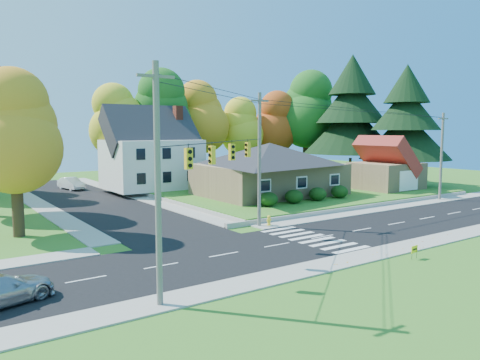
{
  "coord_description": "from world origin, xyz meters",
  "views": [
    {
      "loc": [
        -22.44,
        -22.51,
        7.31
      ],
      "look_at": [
        -1.32,
        8.0,
        3.28
      ],
      "focal_mm": 35.0,
      "sensor_mm": 36.0,
      "label": 1
    }
  ],
  "objects": [
    {
      "name": "road_cross",
      "position": [
        -8.0,
        26.0,
        0.01
      ],
      "size": [
        8.0,
        44.0,
        0.02
      ],
      "primitive_type": "cube",
      "color": "black",
      "rests_on": "ground"
    },
    {
      "name": "garage",
      "position": [
        22.0,
        11.99,
        2.84
      ],
      "size": [
        7.3,
        6.3,
        4.6
      ],
      "color": "tan",
      "rests_on": "lawn"
    },
    {
      "name": "tree_lot_2",
      "position": [
        10.0,
        34.0,
        8.96
      ],
      "size": [
        7.28,
        7.28,
        13.56
      ],
      "color": "#3F2A19",
      "rests_on": "lawn"
    },
    {
      "name": "lawn",
      "position": [
        13.0,
        21.0,
        0.25
      ],
      "size": [
        30.0,
        30.0,
        0.5
      ],
      "primitive_type": "cube",
      "color": "#3D7923",
      "rests_on": "ground"
    },
    {
      "name": "conifer_east_a",
      "position": [
        27.0,
        22.0,
        9.39
      ],
      "size": [
        12.8,
        12.8,
        16.96
      ],
      "color": "#3F2A19",
      "rests_on": "lawn"
    },
    {
      "name": "fire_hydrant",
      "position": [
        -0.78,
        4.92,
        0.4
      ],
      "size": [
        0.48,
        0.37,
        0.84
      ],
      "color": "yellow",
      "rests_on": "ground"
    },
    {
      "name": "tree_lot_5",
      "position": [
        26.0,
        30.0,
        10.27
      ],
      "size": [
        8.4,
        8.4,
        15.64
      ],
      "color": "#3F2A19",
      "rests_on": "lawn"
    },
    {
      "name": "white_car",
      "position": [
        -7.19,
        35.64,
        0.75
      ],
      "size": [
        2.41,
        4.66,
        1.46
      ],
      "primitive_type": "imported",
      "rotation": [
        0.0,
        0.0,
        0.2
      ],
      "color": "silver",
      "rests_on": "road_cross"
    },
    {
      "name": "ground",
      "position": [
        0.0,
        0.0,
        0.0
      ],
      "size": [
        120.0,
        120.0,
        0.0
      ],
      "primitive_type": "plane",
      "color": "#3D7923"
    },
    {
      "name": "ranch_house",
      "position": [
        8.0,
        16.0,
        3.27
      ],
      "size": [
        14.6,
        10.6,
        5.4
      ],
      "color": "tan",
      "rests_on": "lawn"
    },
    {
      "name": "traffic_infrastructure",
      "position": [
        -0.15,
        1.35,
        5.15
      ],
      "size": [
        38.1,
        10.66,
        10.0
      ],
      "color": "#666059",
      "rests_on": "ground"
    },
    {
      "name": "yard_sign",
      "position": [
        0.41,
        -6.87,
        0.54
      ],
      "size": [
        0.61,
        0.09,
        0.76
      ],
      "color": "black",
      "rests_on": "ground"
    },
    {
      "name": "colonial_house",
      "position": [
        0.04,
        28.0,
        4.58
      ],
      "size": [
        10.4,
        8.4,
        9.6
      ],
      "color": "silver",
      "rests_on": "lawn"
    },
    {
      "name": "tree_lot_0",
      "position": [
        -2.0,
        34.0,
        8.31
      ],
      "size": [
        6.72,
        6.72,
        12.51
      ],
      "color": "#3F2A19",
      "rests_on": "lawn"
    },
    {
      "name": "road_main",
      "position": [
        0.0,
        0.0,
        0.01
      ],
      "size": [
        90.0,
        8.0,
        0.02
      ],
      "primitive_type": "cube",
      "color": "black",
      "rests_on": "ground"
    },
    {
      "name": "conifer_east_b",
      "position": [
        28.0,
        14.0,
        8.28
      ],
      "size": [
        11.2,
        11.2,
        14.84
      ],
      "color": "#3F2A19",
      "rests_on": "lawn"
    },
    {
      "name": "tree_west_0",
      "position": [
        -17.0,
        12.0,
        7.15
      ],
      "size": [
        6.16,
        6.16,
        11.47
      ],
      "color": "#3F2A19",
      "rests_on": "ground"
    },
    {
      "name": "tree_lot_3",
      "position": [
        16.0,
        33.0,
        7.65
      ],
      "size": [
        6.16,
        6.16,
        11.47
      ],
      "color": "#3F2A19",
      "rests_on": "lawn"
    },
    {
      "name": "sidewalk_south",
      "position": [
        0.0,
        -5.0,
        0.04
      ],
      "size": [
        90.0,
        2.0,
        0.08
      ],
      "primitive_type": "cube",
      "color": "#9C9A90",
      "rests_on": "ground"
    },
    {
      "name": "tree_lot_1",
      "position": [
        4.0,
        33.0,
        9.61
      ],
      "size": [
        7.84,
        7.84,
        14.6
      ],
      "color": "#3F2A19",
      "rests_on": "lawn"
    },
    {
      "name": "tree_lot_4",
      "position": [
        22.0,
        32.0,
        8.31
      ],
      "size": [
        6.72,
        6.72,
        12.51
      ],
      "color": "#3F2A19",
      "rests_on": "lawn"
    },
    {
      "name": "hedge_row",
      "position": [
        7.5,
        9.8,
        1.14
      ],
      "size": [
        10.7,
        1.7,
        1.27
      ],
      "color": "#163A10",
      "rests_on": "lawn"
    },
    {
      "name": "sidewalk_north",
      "position": [
        0.0,
        5.0,
        0.04
      ],
      "size": [
        90.0,
        2.0,
        0.08
      ],
      "primitive_type": "cube",
      "color": "#9C9A90",
      "rests_on": "ground"
    }
  ]
}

